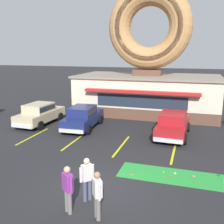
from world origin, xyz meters
TOP-DOWN VIEW (x-y plane):
  - ground_plane at (0.00, 0.00)m, footprint 160.00×160.00m
  - donut_shop_building at (-0.57, 13.94)m, footprint 12.30×6.75m
  - putting_mat at (2.71, 1.99)m, footprint 4.75×1.56m
  - mini_donut_near_left at (0.98, 1.50)m, footprint 0.13×0.13m
  - mini_donut_near_right at (2.81, 2.22)m, footprint 0.13×0.13m
  - mini_donut_mid_left at (2.62, 1.87)m, footprint 0.13×0.13m
  - mini_donut_mid_right at (3.62, 2.16)m, footprint 0.13×0.13m
  - golf_ball at (2.30, 2.20)m, footprint 0.04×0.04m
  - car_champagne at (-7.61, 7.71)m, footprint 2.09×4.61m
  - car_red at (2.22, 7.71)m, footprint 2.10×4.62m
  - car_navy at (-4.08, 7.70)m, footprint 2.16×4.64m
  - pedestrian_blue_sweater_man at (0.61, -1.82)m, footprint 0.42×0.49m
  - pedestrian_hooded_kid at (-0.13, -0.92)m, footprint 0.42×0.49m
  - pedestrian_leather_jacket_man at (-0.45, -1.81)m, footprint 0.51×0.41m
  - parking_stripe_far_left at (-6.46, 5.00)m, footprint 0.12×3.60m
  - parking_stripe_left at (-3.46, 5.00)m, footprint 0.12×3.60m
  - parking_stripe_mid_left at (-0.46, 5.00)m, footprint 0.12×3.60m
  - parking_stripe_centre at (2.54, 5.00)m, footprint 0.12×3.60m

SIDE VIEW (x-z plane):
  - ground_plane at x=0.00m, z-range 0.00..0.00m
  - parking_stripe_far_left at x=-6.46m, z-range 0.00..0.01m
  - parking_stripe_left at x=-3.46m, z-range 0.00..0.01m
  - parking_stripe_mid_left at x=-0.46m, z-range 0.00..0.01m
  - parking_stripe_centre at x=2.54m, z-range 0.00..0.01m
  - putting_mat at x=2.71m, z-range 0.00..0.03m
  - mini_donut_near_left at x=0.98m, z-range 0.03..0.07m
  - mini_donut_near_right at x=2.81m, z-range 0.03..0.07m
  - mini_donut_mid_left at x=2.62m, z-range 0.03..0.07m
  - mini_donut_mid_right at x=3.62m, z-range 0.03..0.07m
  - golf_ball at x=2.30m, z-range 0.03..0.07m
  - car_champagne at x=-7.61m, z-range 0.07..1.67m
  - car_red at x=2.22m, z-range 0.07..1.67m
  - car_navy at x=-4.08m, z-range 0.07..1.67m
  - pedestrian_blue_sweater_man at x=0.61m, z-range 0.09..1.75m
  - pedestrian_hooded_kid at x=-0.13m, z-range 0.09..1.76m
  - pedestrian_leather_jacket_man at x=-0.45m, z-range 0.10..1.80m
  - donut_shop_building at x=-0.57m, z-range -1.74..9.22m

